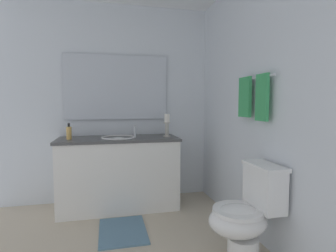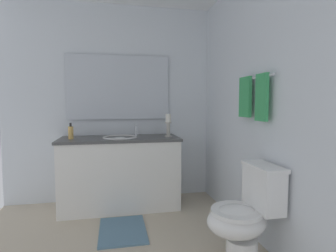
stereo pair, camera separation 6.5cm
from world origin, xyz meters
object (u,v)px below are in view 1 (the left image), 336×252
at_px(soap_bottle, 69,133).
at_px(sink_basin, 119,141).
at_px(toilet, 246,214).
at_px(towel_near_vanity, 245,97).
at_px(bath_mat, 123,231).
at_px(mirror, 117,87).
at_px(candle_holder_tall, 167,125).
at_px(towel_bar, 255,78).
at_px(vanity_cabinet, 119,173).
at_px(towel_center, 262,97).

bearing_deg(soap_bottle, sink_basin, 93.38).
relative_size(soap_bottle, toilet, 0.24).
xyz_separation_m(towel_near_vanity, bath_mat, (-0.26, -1.11, -1.27)).
height_order(mirror, toilet, mirror).
bearing_deg(mirror, soap_bottle, -59.92).
xyz_separation_m(candle_holder_tall, towel_bar, (0.98, 0.56, 0.47)).
height_order(vanity_cabinet, towel_bar, towel_bar).
distance_m(towel_bar, towel_near_vanity, 0.21).
relative_size(sink_basin, bath_mat, 0.67).
distance_m(candle_holder_tall, toilet, 1.44).
xyz_separation_m(vanity_cabinet, bath_mat, (0.62, 0.00, -0.41)).
distance_m(soap_bottle, towel_center, 2.03).
height_order(towel_bar, towel_near_vanity, towel_near_vanity).
relative_size(towel_bar, towel_center, 1.43).
bearing_deg(vanity_cabinet, mirror, 179.99).
bearing_deg(vanity_cabinet, candle_holder_tall, 86.27).
bearing_deg(mirror, towel_bar, 40.98).
height_order(sink_basin, toilet, sink_basin).
height_order(sink_basin, towel_center, towel_center).
bearing_deg(towel_center, towel_near_vanity, 180.00).
height_order(vanity_cabinet, soap_bottle, soap_bottle).
bearing_deg(sink_basin, towel_center, 43.80).
xyz_separation_m(sink_basin, soap_bottle, (0.03, -0.54, 0.11)).
height_order(sink_basin, mirror, mirror).
xyz_separation_m(sink_basin, mirror, (-0.28, -0.00, 0.64)).
bearing_deg(mirror, towel_center, 37.70).
height_order(soap_bottle, towel_bar, towel_bar).
bearing_deg(towel_bar, towel_center, -7.45).
distance_m(towel_bar, towel_center, 0.22).
bearing_deg(bath_mat, vanity_cabinet, -180.00).
bearing_deg(soap_bottle, bath_mat, 42.23).
relative_size(vanity_cabinet, candle_holder_tall, 5.05).
xyz_separation_m(mirror, towel_center, (1.44, 1.11, -0.16)).
bearing_deg(toilet, bath_mat, -126.69).
xyz_separation_m(toilet, bath_mat, (-0.68, -0.91, -0.36)).
distance_m(sink_basin, bath_mat, 1.00).
bearing_deg(toilet, candle_holder_tall, -165.03).
distance_m(toilet, bath_mat, 1.19).
xyz_separation_m(towel_bar, towel_near_vanity, (-0.14, -0.02, -0.16)).
height_order(towel_near_vanity, towel_center, same).
xyz_separation_m(towel_bar, bath_mat, (-0.39, -1.13, -1.43)).
relative_size(toilet, towel_near_vanity, 2.06).
xyz_separation_m(toilet, towel_center, (-0.14, 0.20, 0.90)).
xyz_separation_m(candle_holder_tall, soap_bottle, (-0.01, -1.11, -0.07)).
xyz_separation_m(sink_basin, bath_mat, (0.62, -0.00, -0.78)).
bearing_deg(candle_holder_tall, vanity_cabinet, -93.73).
distance_m(towel_near_vanity, bath_mat, 1.71).
bearing_deg(towel_center, candle_holder_tall, -154.18).
bearing_deg(candle_holder_tall, bath_mat, -44.06).
distance_m(vanity_cabinet, mirror, 1.05).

